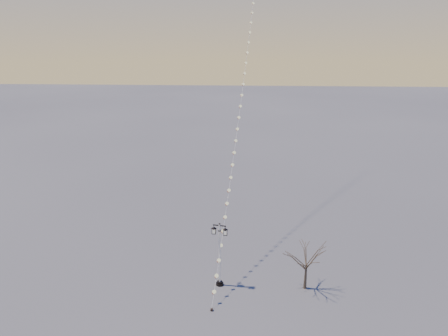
{
  "coord_description": "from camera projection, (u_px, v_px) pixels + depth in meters",
  "views": [
    {
      "loc": [
        2.54,
        -26.85,
        19.13
      ],
      "look_at": [
        0.65,
        4.34,
        9.2
      ],
      "focal_mm": 32.71,
      "sensor_mm": 36.0,
      "label": 1
    }
  ],
  "objects": [
    {
      "name": "kite_train",
      "position": [
        246.0,
        44.0,
        41.45
      ],
      "size": [
        4.76,
        36.69,
        37.41
      ],
      "rotation": [
        0.0,
        0.0,
        0.22
      ],
      "color": "black",
      "rests_on": "ground"
    },
    {
      "name": "ground",
      "position": [
        212.0,
        298.0,
        31.48
      ],
      "size": [
        300.0,
        300.0,
        0.0
      ],
      "primitive_type": "plane",
      "color": "#49494A",
      "rests_on": "ground"
    },
    {
      "name": "bare_tree",
      "position": [
        307.0,
        258.0,
        31.93
      ],
      "size": [
        2.38,
        2.38,
        3.95
      ],
      "rotation": [
        0.0,
        0.0,
        -0.15
      ],
      "color": "#403323",
      "rests_on": "ground"
    },
    {
      "name": "street_lamp",
      "position": [
        220.0,
        251.0,
        32.28
      ],
      "size": [
        1.38,
        0.66,
        5.51
      ],
      "rotation": [
        0.0,
        0.0,
        -0.19
      ],
      "color": "black",
      "rests_on": "ground"
    }
  ]
}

